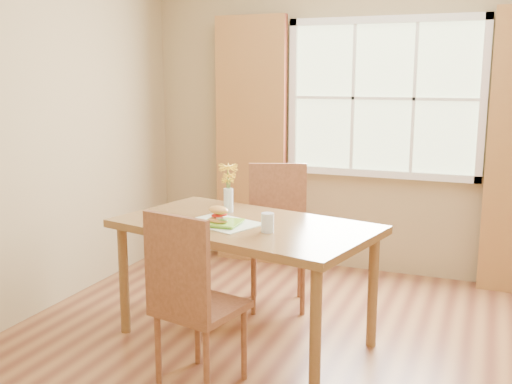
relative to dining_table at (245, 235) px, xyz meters
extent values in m
cube|color=brown|center=(0.54, -0.20, -0.71)|extent=(4.20, 3.80, 0.02)
cube|color=#9E885F|center=(0.54, 1.71, 0.65)|extent=(4.20, 0.02, 2.70)
cube|color=#9E885F|center=(0.54, -2.11, 0.65)|extent=(4.20, 0.02, 2.70)
cube|color=#9E885F|center=(-1.57, -0.20, 0.65)|extent=(0.02, 3.80, 2.70)
cube|color=#B9CB99|center=(0.54, 1.68, 0.80)|extent=(1.50, 0.02, 1.20)
cube|color=white|center=(0.54, 1.65, 1.43)|extent=(1.62, 0.04, 0.06)
cube|color=white|center=(0.54, 1.65, 0.17)|extent=(1.62, 0.04, 0.06)
cube|color=white|center=(-0.24, 1.65, 0.80)|extent=(0.06, 0.04, 1.32)
cube|color=white|center=(1.32, 1.65, 0.80)|extent=(0.06, 0.04, 1.32)
cube|color=white|center=(0.54, 1.66, 0.80)|extent=(1.50, 0.03, 0.02)
cube|color=maroon|center=(-0.61, 1.58, 0.40)|extent=(0.65, 0.08, 2.20)
cube|color=brown|center=(0.00, 0.00, 0.06)|extent=(1.76, 1.23, 0.05)
cylinder|color=brown|center=(-0.78, -0.20, -0.33)|extent=(0.06, 0.06, 0.73)
cylinder|color=brown|center=(0.62, -0.52, -0.33)|extent=(0.06, 0.06, 0.73)
cylinder|color=brown|center=(-0.62, 0.52, -0.33)|extent=(0.06, 0.06, 0.73)
cylinder|color=brown|center=(0.78, 0.20, -0.33)|extent=(0.06, 0.06, 0.73)
cube|color=brown|center=(0.00, -0.62, -0.25)|extent=(0.49, 0.49, 0.04)
cube|color=brown|center=(-0.04, -0.80, 0.03)|extent=(0.41, 0.12, 0.53)
cylinder|color=brown|center=(-0.20, -0.75, -0.49)|extent=(0.04, 0.04, 0.43)
cylinder|color=brown|center=(0.13, -0.82, -0.49)|extent=(0.04, 0.04, 0.43)
cylinder|color=brown|center=(-0.13, -0.42, -0.49)|extent=(0.04, 0.04, 0.43)
cylinder|color=brown|center=(0.20, -0.49, -0.49)|extent=(0.04, 0.04, 0.43)
cube|color=brown|center=(0.00, 0.62, -0.23)|extent=(0.56, 0.56, 0.04)
cube|color=brown|center=(-0.07, 0.80, 0.07)|extent=(0.42, 0.19, 0.56)
cylinder|color=brown|center=(-0.10, 0.39, -0.48)|extent=(0.04, 0.04, 0.44)
cylinder|color=brown|center=(0.23, 0.52, -0.48)|extent=(0.04, 0.04, 0.44)
cylinder|color=brown|center=(-0.23, 0.72, -0.48)|extent=(0.04, 0.04, 0.44)
cylinder|color=brown|center=(0.10, 0.85, -0.48)|extent=(0.04, 0.04, 0.44)
cube|color=beige|center=(-0.12, -0.07, 0.08)|extent=(0.53, 0.46, 0.01)
cube|color=#74BE2F|center=(-0.10, -0.12, 0.09)|extent=(0.23, 0.23, 0.01)
ellipsoid|color=#F6BD53|center=(-0.12, -0.13, 0.12)|extent=(0.17, 0.14, 0.04)
ellipsoid|color=#4C8C2D|center=(-0.08, -0.15, 0.13)|extent=(0.08, 0.05, 0.01)
cylinder|color=red|center=(-0.13, -0.13, 0.15)|extent=(0.07, 0.07, 0.01)
cylinder|color=red|center=(-0.10, -0.13, 0.15)|extent=(0.07, 0.07, 0.01)
ellipsoid|color=#F6BD53|center=(-0.12, -0.13, 0.18)|extent=(0.17, 0.14, 0.05)
cylinder|color=silver|center=(0.21, -0.16, 0.14)|extent=(0.08, 0.08, 0.11)
cylinder|color=silver|center=(0.21, -0.16, 0.13)|extent=(0.07, 0.07, 0.10)
cylinder|color=silver|center=(-0.22, 0.24, 0.16)|extent=(0.06, 0.06, 0.16)
cylinder|color=silver|center=(-0.22, 0.24, 0.12)|extent=(0.06, 0.06, 0.08)
cylinder|color=#3D7028|center=(-0.22, 0.24, 0.23)|extent=(0.01, 0.01, 0.30)
cylinder|color=#3D7028|center=(-0.21, 0.23, 0.21)|extent=(0.01, 0.01, 0.25)
cylinder|color=#3D7028|center=(-0.23, 0.25, 0.19)|extent=(0.01, 0.01, 0.21)
camera|label=1|loc=(1.42, -3.37, 1.00)|focal=42.00mm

